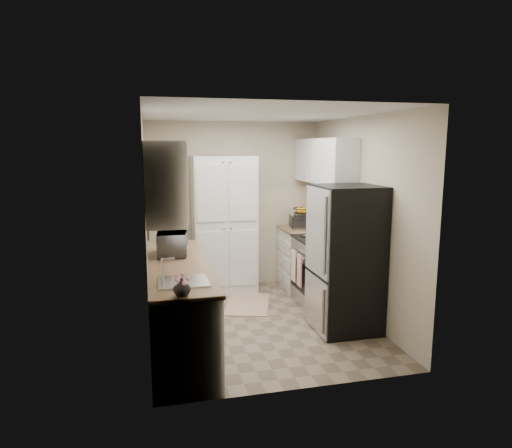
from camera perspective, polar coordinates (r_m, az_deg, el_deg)
The scene contains 16 objects.
ground at distance 5.73m, azimuth 0.37°, elevation -12.18°, with size 3.20×3.20×0.00m, color #7A6B56.
room_shell at distance 5.33m, azimuth 0.23°, elevation 4.21°, with size 2.64×3.24×2.52m.
pantry_cabinet at distance 6.67m, azimuth -4.00°, elevation -0.13°, with size 0.90×0.55×2.00m, color silver.
base_cabinet_left at distance 5.04m, azimuth -9.59°, elevation -10.12°, with size 0.60×2.30×0.88m, color silver.
countertop_left at distance 4.90m, azimuth -9.74°, elevation -5.06°, with size 0.63×2.33×0.04m, color #846647.
base_cabinet_right at distance 6.96m, azimuth 5.97°, elevation -4.46°, with size 0.60×0.80×0.88m, color silver.
countertop_right at distance 6.86m, azimuth 6.04°, elevation -0.73°, with size 0.63×0.83×0.04m, color #846647.
electric_range at distance 6.22m, azimuth 8.30°, elevation -5.87°, with size 0.71×0.78×1.13m.
refrigerator at distance 5.40m, azimuth 11.20°, elevation -4.27°, with size 0.70×0.72×1.70m, color #B7B7BC.
microwave at distance 5.25m, azimuth -10.41°, elevation -2.36°, with size 0.48×0.33×0.27m, color #AEAFB3.
wine_bottle at distance 5.83m, azimuth -11.56°, elevation -1.26°, with size 0.07×0.07×0.26m, color black.
flower_vase at distance 3.83m, azimuth -9.25°, elevation -7.79°, with size 0.15×0.15×0.15m, color white.
cutting_board at distance 5.84m, azimuth -8.90°, elevation -0.85°, with size 0.02×0.26×0.32m, color #56983D.
toaster_oven at distance 6.79m, azimuth 5.75°, elevation 0.38°, with size 0.33×0.42×0.24m, color silver.
fruit_basket at distance 6.74m, azimuth 5.86°, elevation 1.86°, with size 0.28×0.28×0.12m, color orange, non-canonical shape.
kitchen_mat at distance 6.32m, azimuth -1.07°, elevation -9.98°, with size 0.56×0.90×0.01m, color tan.
Camera 1 is at (-1.28, -5.16, 2.14)m, focal length 32.00 mm.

